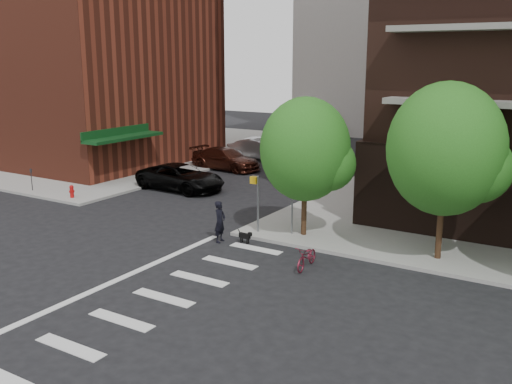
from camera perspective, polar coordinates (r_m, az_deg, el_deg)
name	(u,v)px	position (r m, az deg, el deg)	size (l,w,h in m)	color
ground	(101,280)	(21.90, -15.26, -8.52)	(120.00, 120.00, 0.00)	black
sidewalk_nw	(103,145)	(54.92, -15.09, 4.55)	(31.00, 33.00, 0.15)	gray
crosswalk	(146,293)	(20.44, -10.93, -9.88)	(3.85, 13.00, 0.01)	silver
midrise_nw	(65,29)	(48.86, -18.55, 15.17)	(21.40, 15.50, 20.00)	maroon
tree_a	(305,149)	(25.14, 4.95, 4.27)	(4.00, 4.00, 5.90)	#301E11
tree_b	(446,149)	(23.04, 18.45, 4.08)	(4.50, 4.50, 6.65)	#301E11
pedestrian_signal	(265,196)	(25.86, 0.94, -0.38)	(2.18, 0.67, 2.60)	slate
fire_hydrant	(72,191)	(34.26, -17.95, 0.13)	(0.24, 0.24, 0.73)	#A50C0C
parking_meter	(31,177)	(36.87, -21.55, 1.39)	(0.10, 0.08, 1.32)	black
parked_car_black	(181,177)	(35.37, -7.54, 1.47)	(5.75, 2.65, 1.60)	black
parked_car_maroon	(226,159)	(41.60, -3.05, 3.32)	(5.44, 2.21, 1.58)	#3A1810
parked_car_silver	(260,149)	(45.64, 0.44, 4.32)	(5.23, 1.82, 1.72)	#AEB1B5
scooter	(307,257)	(22.23, 5.12, -6.48)	(0.61, 1.76, 0.92)	maroon
dog_walker	(220,222)	(25.16, -3.63, -2.98)	(0.44, 0.68, 1.86)	black
dog	(245,236)	(25.07, -1.08, -4.41)	(0.65, 0.22, 0.54)	black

